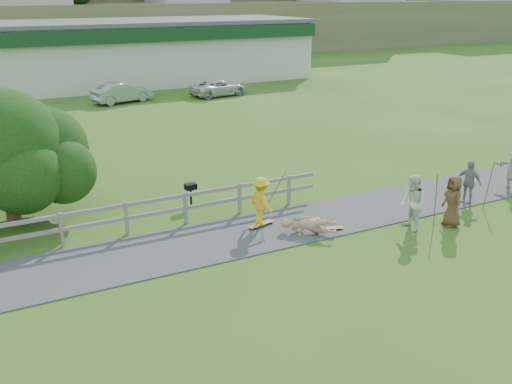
# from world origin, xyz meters

# --- Properties ---
(ground) EXTENTS (260.00, 260.00, 0.00)m
(ground) POSITION_xyz_m (0.00, 0.00, 0.00)
(ground) COLOR #2F5719
(ground) RESTS_ON ground
(path) EXTENTS (34.00, 3.00, 0.04)m
(path) POSITION_xyz_m (0.00, 1.50, 0.02)
(path) COLOR #333335
(path) RESTS_ON ground
(fence) EXTENTS (15.05, 0.10, 1.10)m
(fence) POSITION_xyz_m (-4.62, 3.30, 0.72)
(fence) COLOR slate
(fence) RESTS_ON ground
(strip_mall) EXTENTS (32.50, 10.75, 5.10)m
(strip_mall) POSITION_xyz_m (4.00, 34.94, 2.58)
(strip_mall) COLOR beige
(strip_mall) RESTS_ON ground
(skater_rider) EXTENTS (0.74, 1.12, 1.62)m
(skater_rider) POSITION_xyz_m (0.08, 1.86, 0.81)
(skater_rider) COLOR yellow
(skater_rider) RESTS_ON ground
(skater_fallen) EXTENTS (1.46, 1.61, 0.64)m
(skater_fallen) POSITION_xyz_m (1.14, 0.62, 0.32)
(skater_fallen) COLOR tan
(skater_fallen) RESTS_ON ground
(spectator_a) EXTENTS (0.82, 0.98, 1.84)m
(spectator_a) POSITION_xyz_m (4.33, -0.59, 0.92)
(spectator_a) COLOR silver
(spectator_a) RESTS_ON ground
(spectator_b) EXTENTS (0.66, 1.03, 1.62)m
(spectator_b) POSITION_xyz_m (7.85, 0.38, 0.81)
(spectator_b) COLOR gray
(spectator_b) RESTS_ON ground
(spectator_c) EXTENTS (0.74, 0.95, 1.73)m
(spectator_c) POSITION_xyz_m (5.74, -0.93, 0.87)
(spectator_c) COLOR brown
(spectator_c) RESTS_ON ground
(car_silver) EXTENTS (4.45, 2.46, 1.39)m
(car_silver) POSITION_xyz_m (1.90, 25.98, 0.70)
(car_silver) COLOR #929599
(car_silver) RESTS_ON ground
(car_white) EXTENTS (4.59, 2.69, 1.20)m
(car_white) POSITION_xyz_m (8.96, 25.37, 0.60)
(car_white) COLOR silver
(car_white) RESTS_ON ground
(tree) EXTENTS (6.04, 6.04, 3.37)m
(tree) POSITION_xyz_m (-7.12, 6.12, 1.69)
(tree) COLOR black
(tree) RESTS_ON ground
(bbq) EXTENTS (0.42, 0.33, 0.86)m
(bbq) POSITION_xyz_m (-1.26, 4.73, 0.43)
(bbq) COLOR black
(bbq) RESTS_ON ground
(longboard_rider) EXTENTS (1.03, 0.49, 0.11)m
(longboard_rider) POSITION_xyz_m (0.08, 1.86, 0.06)
(longboard_rider) COLOR #946030
(longboard_rider) RESTS_ON ground
(longboard_fallen) EXTENTS (0.87, 0.42, 0.09)m
(longboard_fallen) POSITION_xyz_m (1.94, 0.52, 0.05)
(longboard_fallen) COLOR #946030
(longboard_fallen) RESTS_ON ground
(helmet) EXTENTS (0.30, 0.30, 0.30)m
(helmet) POSITION_xyz_m (1.74, 0.97, 0.15)
(helmet) COLOR red
(helmet) RESTS_ON ground
(pole_rider) EXTENTS (0.03, 0.03, 1.95)m
(pole_rider) POSITION_xyz_m (0.68, 2.26, 0.97)
(pole_rider) COLOR brown
(pole_rider) RESTS_ON ground
(pole_spec_left) EXTENTS (0.03, 0.03, 1.82)m
(pole_spec_left) POSITION_xyz_m (5.20, -0.70, 0.91)
(pole_spec_left) COLOR brown
(pole_spec_left) RESTS_ON ground
(pole_spec_right) EXTENTS (0.03, 0.03, 1.75)m
(pole_spec_right) POSITION_xyz_m (8.07, -0.34, 0.88)
(pole_spec_right) COLOR brown
(pole_spec_right) RESTS_ON ground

